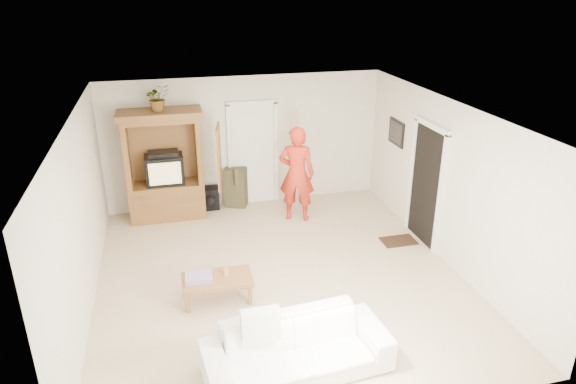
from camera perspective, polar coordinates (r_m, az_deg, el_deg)
name	(u,v)px	position (r m, az deg, el deg)	size (l,w,h in m)	color
floor	(280,276)	(8.12, -0.93, -9.29)	(6.00, 6.00, 0.00)	tan
ceiling	(279,113)	(7.10, -1.06, 8.82)	(6.00, 6.00, 0.00)	white
wall_back	(245,142)	(10.29, -4.81, 5.61)	(5.50, 5.50, 0.00)	silver
wall_front	(351,322)	(5.02, 7.06, -14.17)	(5.50, 5.50, 0.00)	silver
wall_left	(80,219)	(7.45, -22.07, -2.83)	(6.00, 6.00, 0.00)	silver
wall_right	(448,183)	(8.52, 17.33, 0.97)	(6.00, 6.00, 0.00)	silver
armoire	(166,172)	(9.97, -13.37, 2.13)	(1.82, 1.14, 2.10)	brown
door_back	(253,155)	(10.37, -3.91, 4.15)	(0.85, 0.05, 2.04)	white
doorway_right	(426,186)	(9.09, 15.10, 0.68)	(0.05, 0.90, 2.04)	black
framed_picture	(396,133)	(9.99, 11.95, 6.48)	(0.03, 0.60, 0.48)	black
doormat	(398,241)	(9.31, 12.17, -5.33)	(0.60, 0.40, 0.02)	#382316
plant	(158,98)	(9.55, -14.29, 10.12)	(0.43, 0.37, 0.48)	#4C7238
man	(297,174)	(9.60, 0.98, 2.04)	(0.67, 0.44, 1.84)	red
sofa	(297,349)	(6.23, 0.97, -17.02)	(2.17, 0.85, 0.63)	white
coffee_table	(217,281)	(7.47, -7.87, -9.73)	(1.00, 0.56, 0.37)	brown
towel	(199,278)	(7.41, -9.87, -9.36)	(0.38, 0.28, 0.08)	#EE4F98
candle	(226,272)	(7.47, -6.91, -8.80)	(0.08, 0.08, 0.10)	tan
backpack_black	(209,199)	(10.35, -8.74, -0.74)	(0.38, 0.23, 0.48)	black
backpack_olive	(236,187)	(10.41, -5.84, 0.54)	(0.42, 0.31, 0.80)	#47442B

